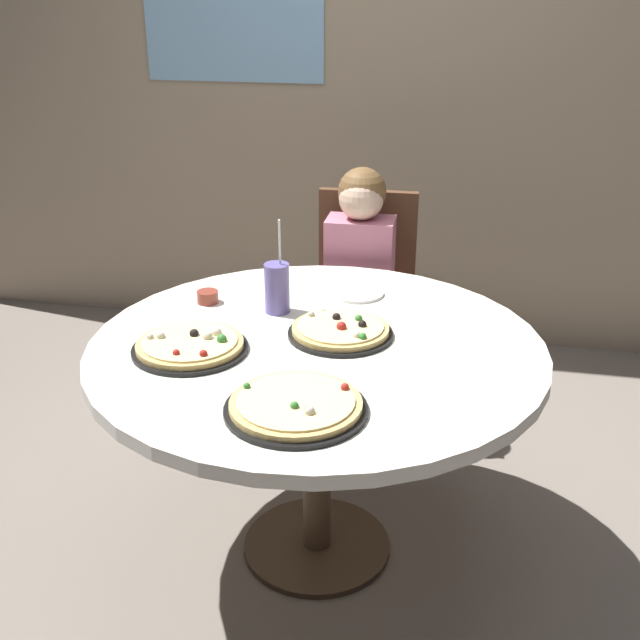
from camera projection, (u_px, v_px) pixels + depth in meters
The scene contains 11 objects.
ground_plane at pixel (317, 547), 2.56m from camera, with size 8.00×8.00×0.00m, color slate.
wall_with_window at pixel (395, 43), 3.61m from camera, with size 5.20×0.14×2.90m.
dining_table at pixel (317, 368), 2.29m from camera, with size 1.34×1.34×0.75m.
chair_wooden at pixel (363, 296), 3.18m from camera, with size 0.41×0.41×0.95m.
diner_child at pixel (356, 324), 3.04m from camera, with size 0.26×0.41×1.08m.
pizza_veggie at pixel (190, 345), 2.20m from camera, with size 0.33×0.33×0.05m.
pizza_cheese at pixel (296, 406), 1.89m from camera, with size 0.36×0.36×0.05m.
pizza_pepperoni at pixel (341, 330), 2.30m from camera, with size 0.31×0.31×0.05m.
soda_cup at pixel (277, 288), 2.44m from camera, with size 0.08×0.08×0.31m.
sauce_bowl at pixel (208, 297), 2.53m from camera, with size 0.07×0.07×0.04m, color brown.
plate_small at pixel (357, 293), 2.61m from camera, with size 0.18×0.18×0.01m, color white.
Camera 1 is at (0.42, -2.00, 1.72)m, focal length 43.47 mm.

